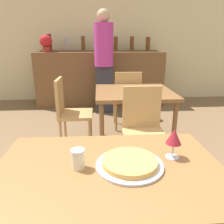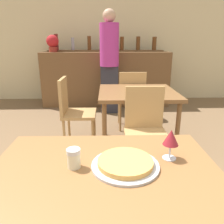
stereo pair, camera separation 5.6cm
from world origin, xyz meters
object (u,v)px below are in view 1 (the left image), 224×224
chair_far_side_front (143,126)px  pizza_tray (130,163)px  chair_far_side_left (69,109)px  potted_plant (46,42)px  wine_glass (174,137)px  chair_far_side_back (127,96)px  cheese_shaker (78,159)px  person_standing (104,59)px

chair_far_side_front → pizza_tray: (-0.28, -1.04, 0.22)m
chair_far_side_left → potted_plant: bearing=17.9°
chair_far_side_left → wine_glass: 1.76m
chair_far_side_back → cheese_shaker: 2.32m
potted_plant → chair_far_side_front: bearing=-61.2°
cheese_shaker → potted_plant: bearing=103.9°
person_standing → wine_glass: person_standing is taller
cheese_shaker → person_standing: person_standing is taller
chair_far_side_front → wine_glass: chair_far_side_front is taller
person_standing → wine_glass: size_ratio=11.53×
chair_far_side_front → chair_far_side_left: 0.99m
person_standing → chair_far_side_left: bearing=-107.7°
chair_far_side_back → chair_far_side_left: (-0.79, -0.61, 0.00)m
chair_far_side_back → wine_glass: chair_far_side_back is taller
pizza_tray → cheese_shaker: bearing=-179.5°
chair_far_side_left → wine_glass: bearing=-154.8°
chair_far_side_left → wine_glass: size_ratio=5.61×
pizza_tray → person_standing: 3.12m
chair_far_side_left → chair_far_side_back: bearing=-52.5°
cheese_shaker → wine_glass: 0.49m
chair_far_side_front → wine_glass: size_ratio=5.61×
cheese_shaker → potted_plant: 3.79m
pizza_tray → wine_glass: wine_glass is taller
chair_far_side_left → potted_plant: 2.24m
pizza_tray → wine_glass: 0.26m
chair_far_side_front → wine_glass: bearing=-93.0°
pizza_tray → chair_far_side_front: bearing=74.7°
chair_far_side_left → cheese_shaker: bearing=-171.1°
wine_glass → potted_plant: (-1.39, 3.57, 0.45)m
cheese_shaker → wine_glass: (0.48, 0.08, 0.06)m
chair_far_side_back → potted_plant: potted_plant is taller
chair_far_side_front → pizza_tray: 1.10m
wine_glass → chair_far_side_back: bearing=88.7°
chair_far_side_front → wine_glass: 1.01m
chair_far_side_back → wine_glass: bearing=88.7°
chair_far_side_back → potted_plant: bearing=-44.2°
chair_far_side_back → pizza_tray: 2.27m
pizza_tray → cheese_shaker: (-0.25, -0.00, 0.03)m
cheese_shaker → person_standing: bearing=86.1°
chair_far_side_front → cheese_shaker: (-0.53, -1.04, 0.25)m
chair_far_side_back → wine_glass: (-0.05, -2.17, 0.32)m
chair_far_side_front → chair_far_side_left: (-0.79, 0.61, 0.00)m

